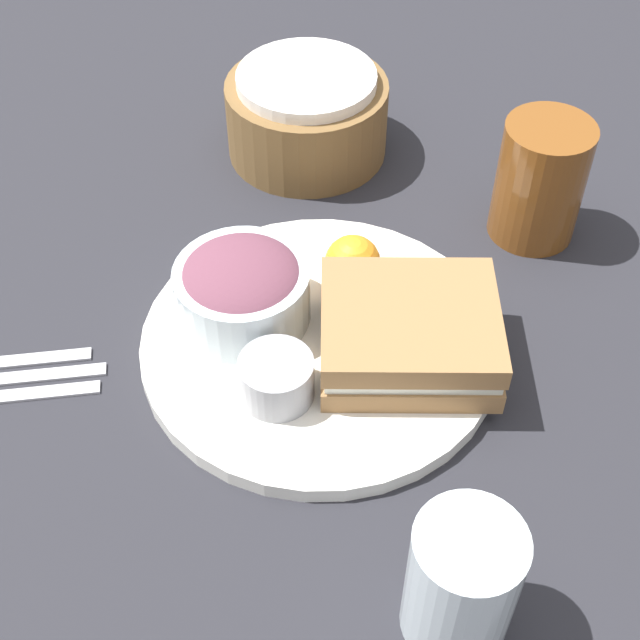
# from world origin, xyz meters

# --- Properties ---
(ground_plane) EXTENTS (4.00, 4.00, 0.00)m
(ground_plane) POSITION_xyz_m (0.00, 0.00, 0.00)
(ground_plane) COLOR #232328
(plate) EXTENTS (0.29, 0.29, 0.01)m
(plate) POSITION_xyz_m (0.00, 0.00, 0.01)
(plate) COLOR white
(plate) RESTS_ON ground_plane
(sandwich) EXTENTS (0.14, 0.13, 0.05)m
(sandwich) POSITION_xyz_m (0.07, -0.01, 0.04)
(sandwich) COLOR olive
(sandwich) RESTS_ON plate
(salad_bowl) EXTENTS (0.11, 0.11, 0.06)m
(salad_bowl) POSITION_xyz_m (-0.06, 0.02, 0.05)
(salad_bowl) COLOR silver
(salad_bowl) RESTS_ON plate
(dressing_cup) EXTENTS (0.06, 0.06, 0.04)m
(dressing_cup) POSITION_xyz_m (-0.03, -0.06, 0.03)
(dressing_cup) COLOR #99999E
(dressing_cup) RESTS_ON plate
(orange_wedge) EXTENTS (0.05, 0.05, 0.05)m
(orange_wedge) POSITION_xyz_m (0.02, 0.06, 0.04)
(orange_wedge) COLOR orange
(orange_wedge) RESTS_ON plate
(drink_glass) EXTENTS (0.08, 0.08, 0.11)m
(drink_glass) POSITION_xyz_m (0.18, 0.16, 0.06)
(drink_glass) COLOR brown
(drink_glass) RESTS_ON ground_plane
(bread_basket) EXTENTS (0.16, 0.16, 0.09)m
(bread_basket) POSITION_xyz_m (-0.03, 0.27, 0.04)
(bread_basket) COLOR brown
(bread_basket) RESTS_ON ground_plane
(water_glass) EXTENTS (0.07, 0.07, 0.10)m
(water_glass) POSITION_xyz_m (0.10, -0.22, 0.05)
(water_glass) COLOR silver
(water_glass) RESTS_ON ground_plane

